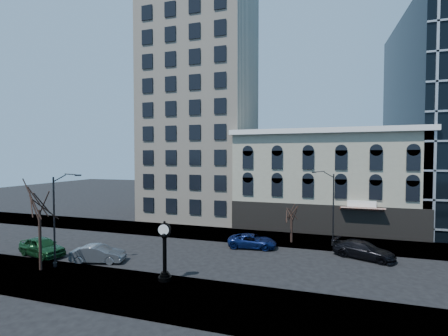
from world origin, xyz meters
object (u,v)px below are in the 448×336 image
(street_lamp_near, at_px, (61,195))
(car_near_a, at_px, (42,247))
(street_clock, at_px, (165,253))
(car_near_b, at_px, (98,254))

(street_lamp_near, xyz_separation_m, car_near_a, (-4.25, 1.91, -5.16))
(street_clock, relative_size, car_near_a, 0.87)
(street_clock, bearing_deg, car_near_a, 160.98)
(street_clock, height_order, car_near_a, street_clock)
(street_lamp_near, xyz_separation_m, car_near_b, (1.92, 1.97, -5.27))
(street_clock, relative_size, car_near_b, 0.98)
(street_clock, bearing_deg, car_near_b, 153.96)
(car_near_a, bearing_deg, car_near_b, -76.37)
(street_lamp_near, relative_size, car_near_a, 1.56)
(street_lamp_near, distance_m, car_near_b, 5.95)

